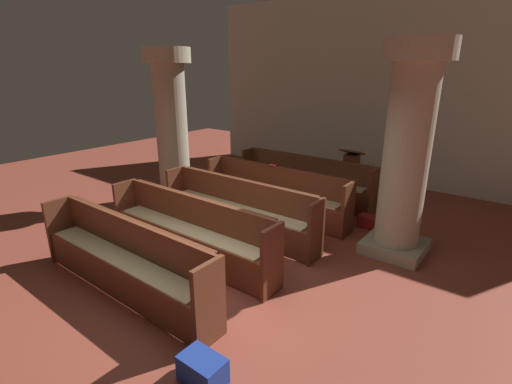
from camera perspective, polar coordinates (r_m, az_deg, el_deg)
name	(u,v)px	position (r m, az deg, el deg)	size (l,w,h in m)	color
ground_plane	(216,283)	(5.21, -6.22, -13.65)	(19.20, 19.20, 0.00)	brown
back_wall	(388,90)	(9.74, 19.59, 14.50)	(10.00, 0.16, 4.50)	beige
pew_row_0	(304,178)	(8.07, 7.38, 2.17)	(3.10, 0.46, 0.95)	brown
pew_row_1	(275,191)	(7.17, 2.87, 0.21)	(3.10, 0.46, 0.95)	brown
pew_row_2	(237,207)	(6.34, -2.87, -2.29)	(3.10, 0.47, 0.95)	brown
pew_row_3	(189,228)	(5.61, -10.25, -5.46)	(3.10, 0.46, 0.95)	brown
pew_row_4	(123,257)	(5.02, -19.71, -9.32)	(3.10, 0.46, 0.95)	brown
pillar_aisle_side	(407,149)	(5.83, 22.14, 6.09)	(0.95, 0.95, 3.15)	#9F967E
pillar_far_side	(171,124)	(8.11, -12.83, 10.15)	(0.95, 0.95, 3.15)	#9F967E
lectern	(350,176)	(8.58, 14.23, 2.34)	(0.48, 0.45, 1.08)	#562B1A
hymn_book	(275,165)	(7.27, 2.88, 4.20)	(0.14, 0.20, 0.03)	maroon
kneeler_box_red	(371,222)	(7.07, 17.15, -4.40)	(0.42, 0.26, 0.21)	maroon
kneeler_box_blue	(203,370)	(3.81, -8.19, -25.35)	(0.42, 0.28, 0.26)	navy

